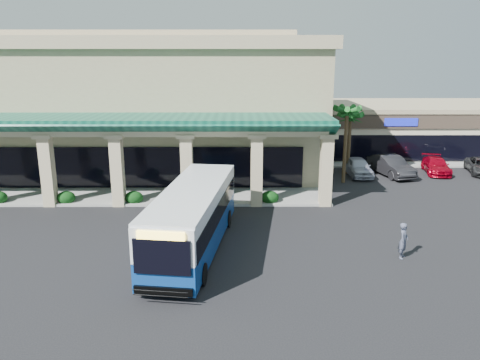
{
  "coord_description": "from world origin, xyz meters",
  "views": [
    {
      "loc": [
        0.32,
        -24.17,
        9.43
      ],
      "look_at": [
        0.42,
        3.38,
        2.2
      ],
      "focal_mm": 35.0,
      "sensor_mm": 36.0,
      "label": 1
    }
  ],
  "objects_px": {
    "car_silver": "(358,167)",
    "car_white": "(391,166)",
    "pedestrian": "(403,241)",
    "car_red": "(436,166)",
    "transit_bus": "(193,219)"
  },
  "relations": [
    {
      "from": "car_silver",
      "to": "car_white",
      "type": "height_order",
      "value": "car_white"
    },
    {
      "from": "car_white",
      "to": "car_red",
      "type": "relative_size",
      "value": 1.12
    },
    {
      "from": "car_silver",
      "to": "car_white",
      "type": "relative_size",
      "value": 0.88
    },
    {
      "from": "pedestrian",
      "to": "car_silver",
      "type": "xyz_separation_m",
      "value": [
        1.87,
        16.34,
        -0.14
      ]
    },
    {
      "from": "car_silver",
      "to": "car_red",
      "type": "bearing_deg",
      "value": 5.4
    },
    {
      "from": "car_silver",
      "to": "car_white",
      "type": "xyz_separation_m",
      "value": [
        2.71,
        0.02,
        0.07
      ]
    },
    {
      "from": "car_silver",
      "to": "pedestrian",
      "type": "bearing_deg",
      "value": -98.16
    },
    {
      "from": "transit_bus",
      "to": "car_white",
      "type": "bearing_deg",
      "value": 53.32
    },
    {
      "from": "transit_bus",
      "to": "pedestrian",
      "type": "bearing_deg",
      "value": 1.23
    },
    {
      "from": "transit_bus",
      "to": "pedestrian",
      "type": "relative_size",
      "value": 6.46
    },
    {
      "from": "transit_bus",
      "to": "pedestrian",
      "type": "height_order",
      "value": "transit_bus"
    },
    {
      "from": "car_white",
      "to": "car_red",
      "type": "height_order",
      "value": "car_white"
    },
    {
      "from": "car_silver",
      "to": "car_red",
      "type": "distance_m",
      "value": 6.84
    },
    {
      "from": "car_red",
      "to": "car_silver",
      "type": "bearing_deg",
      "value": -163.03
    },
    {
      "from": "pedestrian",
      "to": "car_white",
      "type": "height_order",
      "value": "pedestrian"
    }
  ]
}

